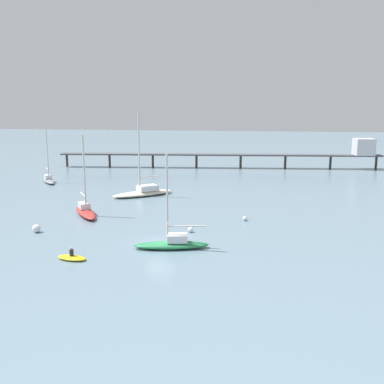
% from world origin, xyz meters
% --- Properties ---
extents(ground_plane, '(400.00, 400.00, 0.00)m').
position_xyz_m(ground_plane, '(0.00, 0.00, 0.00)').
color(ground_plane, slate).
extents(pier, '(68.46, 10.23, 6.46)m').
position_xyz_m(pier, '(14.04, 55.61, 3.67)').
color(pier, '#4C4C51').
rests_on(pier, ground_plane).
extents(sailboat_cream, '(9.13, 8.27, 12.30)m').
position_xyz_m(sailboat_cream, '(-7.88, 22.57, 0.67)').
color(sailboat_cream, beige).
rests_on(sailboat_cream, ground_plane).
extents(sailboat_gray, '(5.10, 6.04, 10.15)m').
position_xyz_m(sailboat_gray, '(-27.36, 30.93, 0.67)').
color(sailboat_gray, gray).
rests_on(sailboat_gray, ground_plane).
extents(sailboat_red, '(5.70, 7.22, 9.84)m').
position_xyz_m(sailboat_red, '(-11.74, 9.88, 0.66)').
color(sailboat_red, red).
rests_on(sailboat_red, ground_plane).
extents(sailboat_green, '(7.26, 3.30, 8.91)m').
position_xyz_m(sailboat_green, '(1.41, -0.93, 0.60)').
color(sailboat_green, '#287F4C').
rests_on(sailboat_green, ground_plane).
extents(dinghy_yellow, '(2.86, 1.64, 1.14)m').
position_xyz_m(dinghy_yellow, '(-6.57, -5.36, 0.21)').
color(dinghy_yellow, yellow).
rests_on(dinghy_yellow, ground_plane).
extents(mooring_buoy_far, '(0.86, 0.86, 0.86)m').
position_xyz_m(mooring_buoy_far, '(-13.83, 1.91, 0.43)').
color(mooring_buoy_far, silver).
rests_on(mooring_buoy_far, ground_plane).
extents(mooring_buoy_near, '(0.54, 0.54, 0.54)m').
position_xyz_m(mooring_buoy_near, '(7.66, 10.33, 0.27)').
color(mooring_buoy_near, silver).
rests_on(mooring_buoy_near, ground_plane).
extents(mooring_buoy_inner, '(0.57, 0.57, 0.57)m').
position_xyz_m(mooring_buoy_inner, '(2.20, 4.62, 0.28)').
color(mooring_buoy_inner, silver).
rests_on(mooring_buoy_inner, ground_plane).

